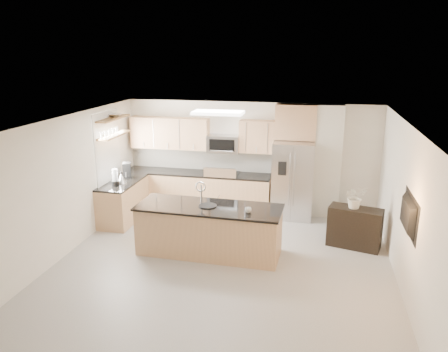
% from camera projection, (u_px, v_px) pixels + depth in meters
% --- Properties ---
extents(floor, '(6.50, 6.50, 0.00)m').
position_uv_depth(floor, '(221.00, 269.00, 7.76)').
color(floor, '#ABA8A2').
rests_on(floor, ground).
extents(ceiling, '(6.00, 6.50, 0.02)m').
position_uv_depth(ceiling, '(220.00, 124.00, 7.04)').
color(ceiling, white).
rests_on(ceiling, wall_back).
extents(wall_back, '(6.00, 0.02, 2.60)m').
position_uv_depth(wall_back, '(250.00, 157.00, 10.46)').
color(wall_back, white).
rests_on(wall_back, floor).
extents(wall_front, '(6.00, 0.02, 2.60)m').
position_uv_depth(wall_front, '(149.00, 305.00, 4.35)').
color(wall_front, white).
rests_on(wall_front, floor).
extents(wall_left, '(0.02, 6.50, 2.60)m').
position_uv_depth(wall_left, '(61.00, 189.00, 8.01)').
color(wall_left, white).
rests_on(wall_left, floor).
extents(wall_right, '(0.02, 6.50, 2.60)m').
position_uv_depth(wall_right, '(408.00, 213.00, 6.80)').
color(wall_right, white).
rests_on(wall_right, floor).
extents(back_counter, '(3.55, 0.66, 1.44)m').
position_uv_depth(back_counter, '(198.00, 190.00, 10.63)').
color(back_counter, tan).
rests_on(back_counter, floor).
extents(left_counter, '(0.66, 1.50, 0.92)m').
position_uv_depth(left_counter, '(123.00, 201.00, 9.91)').
color(left_counter, tan).
rests_on(left_counter, floor).
extents(range, '(0.76, 0.64, 1.14)m').
position_uv_depth(range, '(223.00, 192.00, 10.50)').
color(range, black).
rests_on(range, floor).
extents(upper_cabinets, '(3.50, 0.33, 0.75)m').
position_uv_depth(upper_cabinets, '(195.00, 134.00, 10.42)').
color(upper_cabinets, tan).
rests_on(upper_cabinets, wall_back).
extents(microwave, '(0.76, 0.40, 0.40)m').
position_uv_depth(microwave, '(224.00, 144.00, 10.29)').
color(microwave, '#B8B8BA').
rests_on(microwave, upper_cabinets).
extents(refrigerator, '(0.92, 0.78, 1.78)m').
position_uv_depth(refrigerator, '(293.00, 180.00, 10.00)').
color(refrigerator, '#B8B8BA').
rests_on(refrigerator, floor).
extents(partition_column, '(0.60, 0.30, 2.60)m').
position_uv_depth(partition_column, '(328.00, 162.00, 9.95)').
color(partition_column, beige).
rests_on(partition_column, floor).
extents(window, '(0.04, 1.15, 1.65)m').
position_uv_depth(window, '(107.00, 149.00, 9.64)').
color(window, white).
rests_on(window, wall_left).
extents(shelf_lower, '(0.30, 1.20, 0.04)m').
position_uv_depth(shelf_lower, '(114.00, 135.00, 9.63)').
color(shelf_lower, brown).
rests_on(shelf_lower, wall_left).
extents(shelf_upper, '(0.30, 1.20, 0.04)m').
position_uv_depth(shelf_upper, '(112.00, 118.00, 9.53)').
color(shelf_upper, brown).
rests_on(shelf_upper, wall_left).
extents(ceiling_fixture, '(1.00, 0.50, 0.06)m').
position_uv_depth(ceiling_fixture, '(218.00, 113.00, 8.64)').
color(ceiling_fixture, white).
rests_on(ceiling_fixture, ceiling).
extents(island, '(2.75, 1.07, 1.37)m').
position_uv_depth(island, '(209.00, 230.00, 8.28)').
color(island, tan).
rests_on(island, floor).
extents(credenza, '(1.08, 0.67, 0.81)m').
position_uv_depth(credenza, '(355.00, 228.00, 8.55)').
color(credenza, black).
rests_on(credenza, floor).
extents(cup, '(0.12, 0.12, 0.09)m').
position_uv_depth(cup, '(248.00, 210.00, 7.82)').
color(cup, white).
rests_on(cup, island).
extents(platter, '(0.40, 0.40, 0.02)m').
position_uv_depth(platter, '(208.00, 206.00, 8.15)').
color(platter, black).
rests_on(platter, island).
extents(blender, '(0.16, 0.16, 0.37)m').
position_uv_depth(blender, '(115.00, 178.00, 9.44)').
color(blender, black).
rests_on(blender, left_counter).
extents(kettle, '(0.21, 0.21, 0.26)m').
position_uv_depth(kettle, '(121.00, 178.00, 9.62)').
color(kettle, '#B8B8BA').
rests_on(kettle, left_counter).
extents(coffee_maker, '(0.25, 0.28, 0.35)m').
position_uv_depth(coffee_maker, '(127.00, 171.00, 10.05)').
color(coffee_maker, black).
rests_on(coffee_maker, left_counter).
extents(bowl, '(0.46, 0.46, 0.09)m').
position_uv_depth(bowl, '(114.00, 115.00, 9.61)').
color(bowl, '#B8B8BA').
rests_on(bowl, shelf_upper).
extents(flower_vase, '(0.76, 0.71, 0.68)m').
position_uv_depth(flower_vase, '(356.00, 191.00, 8.36)').
color(flower_vase, beige).
rests_on(flower_vase, credenza).
extents(television, '(0.14, 1.08, 0.62)m').
position_uv_depth(television, '(405.00, 214.00, 6.61)').
color(television, black).
rests_on(television, wall_right).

